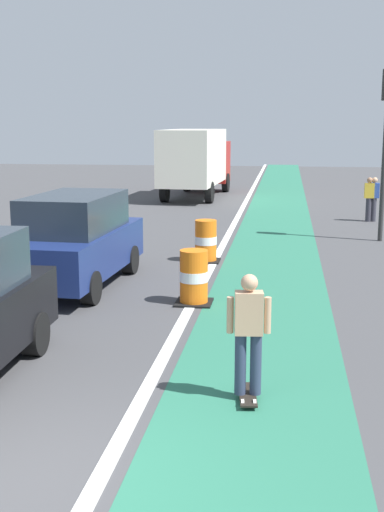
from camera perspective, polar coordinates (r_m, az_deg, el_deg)
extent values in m
plane|color=#424244|center=(7.57, -14.82, -17.44)|extent=(100.00, 100.00, 0.00)
cube|color=#286B51|center=(18.44, 6.82, -0.02)|extent=(2.50, 80.00, 0.01)
cube|color=silver|center=(18.53, 2.18, 0.10)|extent=(0.20, 80.00, 0.01)
cube|color=black|center=(9.09, 4.71, -11.56)|extent=(0.31, 0.82, 0.02)
cylinder|color=silver|center=(9.33, 4.14, -11.01)|extent=(0.05, 0.11, 0.11)
cylinder|color=silver|center=(9.34, 5.10, -11.01)|extent=(0.05, 0.11, 0.11)
cylinder|color=silver|center=(8.85, 4.28, -12.28)|extent=(0.05, 0.11, 0.11)
cylinder|color=silver|center=(8.86, 5.30, -12.28)|extent=(0.05, 0.11, 0.11)
cylinder|color=#2D3851|center=(8.93, 4.10, -9.07)|extent=(0.15, 0.15, 0.82)
cylinder|color=#2D3851|center=(8.94, 5.40, -9.06)|extent=(0.15, 0.15, 0.82)
cube|color=tan|center=(8.72, 4.82, -4.81)|extent=(0.38, 0.26, 0.56)
cylinder|color=tan|center=(8.72, 3.24, -4.98)|extent=(0.09, 0.09, 0.48)
cylinder|color=tan|center=(8.75, 6.40, -4.99)|extent=(0.09, 0.09, 0.48)
sphere|color=tan|center=(8.62, 4.87, -2.25)|extent=(0.22, 0.22, 0.22)
cylinder|color=black|center=(10.88, -13.13, -6.40)|extent=(0.29, 0.68, 0.68)
cube|color=navy|center=(15.11, -9.77, 0.42)|extent=(2.07, 4.69, 0.90)
cube|color=#232D38|center=(14.97, -9.88, 3.62)|extent=(1.76, 2.93, 0.80)
cylinder|color=black|center=(16.79, -10.65, -0.09)|extent=(0.31, 0.69, 0.68)
cylinder|color=black|center=(16.27, -5.26, -0.30)|extent=(0.31, 0.69, 0.68)
cylinder|color=black|center=(14.24, -14.82, -2.31)|extent=(0.31, 0.69, 0.68)
cylinder|color=black|center=(13.62, -8.57, -2.67)|extent=(0.31, 0.69, 0.68)
cylinder|color=orange|center=(13.55, 0.16, -3.00)|extent=(0.56, 0.56, 0.42)
cylinder|color=white|center=(13.47, 0.16, -1.70)|extent=(0.57, 0.57, 0.21)
cylinder|color=orange|center=(13.41, 0.16, -0.39)|extent=(0.56, 0.56, 0.42)
cube|color=black|center=(13.61, 0.16, -3.94)|extent=(0.73, 0.73, 0.04)
cylinder|color=orange|center=(17.61, 1.17, 0.34)|extent=(0.56, 0.56, 0.42)
cylinder|color=white|center=(17.55, 1.17, 1.35)|extent=(0.57, 0.57, 0.21)
cylinder|color=orange|center=(17.50, 1.17, 2.36)|extent=(0.56, 0.56, 0.42)
cube|color=black|center=(17.66, 1.16, -0.40)|extent=(0.73, 0.73, 0.04)
cube|color=silver|center=(31.78, 0.07, 8.36)|extent=(2.61, 5.72, 2.50)
cube|color=#B21E19|center=(35.59, 1.27, 7.95)|extent=(2.30, 2.02, 2.10)
cylinder|color=black|center=(35.66, -0.43, 6.26)|extent=(0.35, 0.98, 0.96)
cylinder|color=black|center=(35.31, 2.87, 6.20)|extent=(0.35, 0.98, 0.96)
cylinder|color=black|center=(30.75, -2.32, 5.45)|extent=(0.35, 0.98, 0.96)
cylinder|color=black|center=(30.34, 1.48, 5.38)|extent=(0.35, 0.98, 0.96)
cylinder|color=#2D2D2D|center=(21.26, 15.85, 6.83)|extent=(0.14, 0.14, 4.20)
cylinder|color=#33333D|center=(25.61, 15.05, 3.80)|extent=(0.20, 0.20, 0.86)
cube|color=#2D4CA5|center=(25.54, 15.13, 5.35)|extent=(0.34, 0.20, 0.54)
sphere|color=tan|center=(25.50, 15.17, 6.20)|extent=(0.20, 0.20, 0.20)
cylinder|color=#33333D|center=(25.54, 14.65, 3.79)|extent=(0.20, 0.20, 0.86)
cube|color=gold|center=(25.46, 14.72, 5.36)|extent=(0.34, 0.20, 0.54)
sphere|color=#9E7051|center=(25.42, 14.77, 6.21)|extent=(0.20, 0.20, 0.20)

